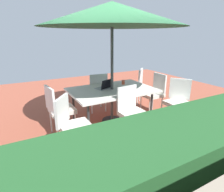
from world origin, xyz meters
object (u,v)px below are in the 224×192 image
patio_umbrella (112,15)px  cup (123,82)px  chair_north (132,110)px  chair_northwest (178,100)px  chair_east (59,108)px  chair_northeast (72,123)px  dining_table (112,91)px  chair_southwest (135,84)px  chair_west (154,92)px  laptop (105,87)px  chair_south (97,90)px

patio_umbrella → cup: (-0.43, -0.23, -1.41)m
chair_north → chair_northwest: size_ratio=1.00×
chair_east → chair_northeast: 0.77m
chair_northeast → dining_table: bearing=-17.8°
chair_southwest → cup: size_ratio=9.75×
chair_east → cup: 1.60m
chair_west → chair_southwest: same height
laptop → patio_umbrella: bearing=120.2°
chair_northwest → dining_table: bearing=-159.6°
dining_table → chair_east: (1.14, -0.02, -0.16)m
patio_umbrella → chair_south: (0.01, -0.76, -1.67)m
chair_west → laptop: laptop is taller
chair_northwest → laptop: laptop is taller
dining_table → chair_north: size_ratio=1.79×
patio_umbrella → chair_northeast: (1.12, 0.75, -1.67)m
chair_east → chair_northeast: same height
dining_table → chair_northeast: bearing=33.7°
chair_southwest → chair_south: (1.19, 0.05, 0.00)m
chair_west → cup: bearing=-106.4°
chair_west → dining_table: bearing=-88.0°
patio_umbrella → chair_southwest: 2.20m
dining_table → chair_west: chair_west is taller
chair_north → chair_northwest: (-1.20, -0.01, 0.00)m
dining_table → chair_northwest: chair_northwest is taller
chair_northwest → chair_south: same height
patio_umbrella → chair_south: 1.84m
chair_northwest → chair_southwest: (0.02, -1.55, 0.00)m
patio_umbrella → cup: bearing=-151.2°
chair_northwest → laptop: bearing=-160.4°
chair_west → chair_south: 1.40m
dining_table → chair_south: bearing=-89.5°
chair_northeast → chair_southwest: bearing=-17.5°
chair_east → chair_northwest: bearing=-115.2°
chair_east → chair_northwest: (-2.34, 0.76, 0.00)m
chair_west → chair_northeast: (2.27, 0.72, 0.00)m
dining_table → chair_southwest: 1.44m
chair_northwest → chair_northeast: (2.32, 0.01, 0.00)m
chair_east → chair_southwest: same height
laptop → cup: laptop is taller
chair_northeast → chair_east: bearing=40.0°
chair_northwest → chair_west: bearing=146.2°
chair_northwest → patio_umbrella: bearing=-159.6°
chair_east → chair_northeast: size_ratio=1.00×
chair_south → cup: size_ratio=9.75×
dining_table → laptop: size_ratio=4.55×
chair_east → chair_west: same height
cup → chair_northwest: bearing=128.6°
chair_northwest → laptop: size_ratio=2.54×
chair_east → chair_southwest: bearing=-78.5°
patio_umbrella → chair_west: 2.03m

